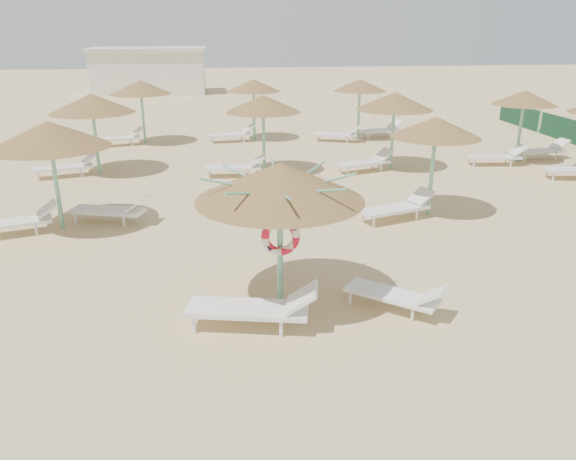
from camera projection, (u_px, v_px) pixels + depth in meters
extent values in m
plane|color=tan|center=(296.00, 310.00, 10.18)|extent=(120.00, 120.00, 0.00)
cylinder|color=#6CBB9B|center=(280.00, 247.00, 10.09)|extent=(0.11, 0.11, 2.23)
cone|color=olive|center=(280.00, 182.00, 9.67)|extent=(2.97, 2.97, 0.67)
cylinder|color=#6CBB9B|center=(280.00, 196.00, 9.76)|extent=(0.20, 0.20, 0.12)
cylinder|color=#6CBB9B|center=(319.00, 183.00, 9.77)|extent=(1.34, 0.04, 0.34)
cylinder|color=#6CBB9B|center=(303.00, 177.00, 10.19)|extent=(0.98, 0.98, 0.34)
cylinder|color=#6CBB9B|center=(276.00, 175.00, 10.32)|extent=(0.04, 1.34, 0.34)
cylinder|color=#6CBB9B|center=(250.00, 178.00, 10.08)|extent=(0.98, 0.98, 0.34)
cylinder|color=#6CBB9B|center=(240.00, 186.00, 9.60)|extent=(1.34, 0.04, 0.34)
cylinder|color=#6CBB9B|center=(254.00, 193.00, 9.18)|extent=(0.98, 0.98, 0.34)
cylinder|color=#6CBB9B|center=(285.00, 196.00, 9.05)|extent=(0.04, 1.34, 0.34)
cylinder|color=#6CBB9B|center=(312.00, 191.00, 9.29)|extent=(0.98, 0.98, 0.34)
torus|color=red|center=(281.00, 237.00, 9.92)|extent=(0.70, 0.15, 0.70)
cylinder|color=white|center=(194.00, 325.00, 9.39)|extent=(0.06, 0.06, 0.30)
cylinder|color=white|center=(202.00, 310.00, 9.89)|extent=(0.06, 0.06, 0.30)
cylinder|color=white|center=(281.00, 329.00, 9.28)|extent=(0.06, 0.06, 0.30)
cylinder|color=white|center=(284.00, 313.00, 9.78)|extent=(0.06, 0.06, 0.30)
cube|color=white|center=(248.00, 309.00, 9.51)|extent=(2.15, 1.08, 0.09)
cube|color=white|center=(302.00, 297.00, 9.35)|extent=(0.65, 0.74, 0.39)
cylinder|color=white|center=(350.00, 298.00, 10.37)|extent=(0.05, 0.05, 0.25)
cylinder|color=white|center=(361.00, 289.00, 10.73)|extent=(0.05, 0.05, 0.25)
cylinder|color=white|center=(412.00, 315.00, 9.77)|extent=(0.05, 0.05, 0.25)
cylinder|color=white|center=(421.00, 305.00, 10.13)|extent=(0.05, 0.05, 0.25)
cube|color=white|center=(392.00, 295.00, 10.14)|extent=(1.66, 1.50, 0.07)
cube|color=white|center=(433.00, 294.00, 9.69)|extent=(0.67, 0.69, 0.32)
cylinder|color=#6CBB9B|center=(56.00, 184.00, 13.90)|extent=(0.11, 0.11, 2.30)
cone|color=olive|center=(49.00, 134.00, 13.47)|extent=(2.85, 2.85, 0.64)
cylinder|color=#6CBB9B|center=(50.00, 144.00, 13.55)|extent=(0.20, 0.20, 0.12)
cylinder|color=white|center=(36.00, 230.00, 13.75)|extent=(0.06, 0.06, 0.28)
cylinder|color=white|center=(35.00, 224.00, 14.17)|extent=(0.06, 0.06, 0.28)
cube|color=white|center=(10.00, 223.00, 13.68)|extent=(2.00, 1.17, 0.08)
cube|color=white|center=(46.00, 209.00, 13.93)|extent=(0.64, 0.72, 0.36)
cylinder|color=white|center=(75.00, 218.00, 14.56)|extent=(0.06, 0.06, 0.28)
cylinder|color=white|center=(85.00, 212.00, 15.02)|extent=(0.06, 0.06, 0.28)
cylinder|color=white|center=(124.00, 221.00, 14.34)|extent=(0.06, 0.06, 0.28)
cylinder|color=white|center=(132.00, 215.00, 14.80)|extent=(0.06, 0.06, 0.28)
cube|color=white|center=(108.00, 211.00, 14.60)|extent=(2.00, 1.17, 0.08)
cube|color=white|center=(138.00, 204.00, 14.37)|extent=(0.64, 0.72, 0.36)
cylinder|color=#6CBB9B|center=(96.00, 140.00, 19.16)|extent=(0.11, 0.11, 2.30)
cone|color=olive|center=(92.00, 103.00, 18.73)|extent=(2.81, 2.81, 0.63)
cylinder|color=#6CBB9B|center=(92.00, 111.00, 18.81)|extent=(0.20, 0.20, 0.12)
cylinder|color=white|center=(38.00, 177.00, 18.48)|extent=(0.06, 0.06, 0.28)
cylinder|color=white|center=(38.00, 174.00, 18.91)|extent=(0.06, 0.06, 0.28)
cylinder|color=white|center=(81.00, 173.00, 19.00)|extent=(0.06, 0.06, 0.28)
cylinder|color=white|center=(80.00, 170.00, 19.43)|extent=(0.06, 0.06, 0.28)
cube|color=white|center=(63.00, 168.00, 18.94)|extent=(2.00, 1.14, 0.08)
cube|color=white|center=(89.00, 158.00, 19.18)|extent=(0.64, 0.71, 0.36)
cylinder|color=#6CBB9B|center=(143.00, 117.00, 23.99)|extent=(0.11, 0.11, 2.30)
cone|color=olive|center=(140.00, 87.00, 23.57)|extent=(2.57, 2.57, 0.58)
cylinder|color=#6CBB9B|center=(141.00, 93.00, 23.65)|extent=(0.20, 0.20, 0.12)
cylinder|color=white|center=(99.00, 145.00, 23.33)|extent=(0.06, 0.06, 0.28)
cylinder|color=white|center=(98.00, 143.00, 23.76)|extent=(0.06, 0.06, 0.28)
cylinder|color=white|center=(132.00, 143.00, 23.83)|extent=(0.06, 0.06, 0.28)
cylinder|color=white|center=(130.00, 141.00, 24.26)|extent=(0.06, 0.06, 0.28)
cube|color=white|center=(117.00, 138.00, 23.78)|extent=(2.00, 1.12, 0.08)
cube|color=white|center=(137.00, 131.00, 24.01)|extent=(0.63, 0.71, 0.36)
cylinder|color=#6CBB9B|center=(264.00, 140.00, 19.17)|extent=(0.11, 0.11, 2.30)
cone|color=olive|center=(263.00, 103.00, 18.75)|extent=(2.52, 2.52, 0.57)
cylinder|color=#6CBB9B|center=(263.00, 111.00, 18.83)|extent=(0.20, 0.20, 0.12)
cylinder|color=white|center=(209.00, 175.00, 18.73)|extent=(0.06, 0.06, 0.28)
cylinder|color=white|center=(210.00, 171.00, 19.20)|extent=(0.06, 0.06, 0.28)
cylinder|color=white|center=(249.00, 174.00, 18.82)|extent=(0.06, 0.06, 0.28)
cylinder|color=white|center=(249.00, 171.00, 19.29)|extent=(0.06, 0.06, 0.28)
cube|color=white|center=(233.00, 168.00, 18.96)|extent=(1.93, 0.73, 0.08)
cube|color=white|center=(258.00, 160.00, 18.93)|extent=(0.52, 0.63, 0.36)
cylinder|color=#6CBB9B|center=(254.00, 114.00, 24.78)|extent=(0.11, 0.11, 2.30)
cone|color=olive|center=(253.00, 85.00, 24.35)|extent=(2.33, 2.33, 0.53)
cylinder|color=#6CBB9B|center=(254.00, 91.00, 24.43)|extent=(0.20, 0.20, 0.12)
cylinder|color=white|center=(213.00, 141.00, 24.20)|extent=(0.06, 0.06, 0.28)
cylinder|color=white|center=(211.00, 139.00, 24.65)|extent=(0.06, 0.06, 0.28)
cylinder|color=white|center=(244.00, 139.00, 24.53)|extent=(0.06, 0.06, 0.28)
cylinder|color=white|center=(241.00, 137.00, 24.99)|extent=(0.06, 0.06, 0.28)
cube|color=white|center=(230.00, 135.00, 24.56)|extent=(1.97, 0.88, 0.08)
cube|color=white|center=(249.00, 128.00, 24.69)|extent=(0.57, 0.66, 0.36)
cylinder|color=#6CBB9B|center=(432.00, 173.00, 14.95)|extent=(0.11, 0.11, 2.30)
cone|color=olive|center=(436.00, 127.00, 14.52)|extent=(2.34, 2.34, 0.53)
cylinder|color=#6CBB9B|center=(435.00, 136.00, 14.60)|extent=(0.20, 0.20, 0.12)
cylinder|color=white|center=(374.00, 223.00, 14.25)|extent=(0.06, 0.06, 0.28)
cylinder|color=white|center=(363.00, 217.00, 14.68)|extent=(0.06, 0.06, 0.28)
cylinder|color=white|center=(417.00, 215.00, 14.80)|extent=(0.06, 0.06, 0.28)
cylinder|color=white|center=(405.00, 210.00, 15.23)|extent=(0.06, 0.06, 0.28)
cube|color=white|center=(394.00, 209.00, 14.73)|extent=(2.00, 1.19, 0.08)
cube|color=white|center=(421.00, 196.00, 14.99)|extent=(0.65, 0.72, 0.36)
cylinder|color=#6CBB9B|center=(392.00, 136.00, 19.79)|extent=(0.11, 0.11, 2.30)
cone|color=olive|center=(395.00, 101.00, 19.36)|extent=(2.65, 2.65, 0.60)
cylinder|color=#6CBB9B|center=(394.00, 108.00, 19.44)|extent=(0.20, 0.20, 0.12)
cylinder|color=white|center=(348.00, 172.00, 19.09)|extent=(0.06, 0.06, 0.28)
cylinder|color=white|center=(340.00, 169.00, 19.51)|extent=(0.06, 0.06, 0.28)
cylinder|color=white|center=(381.00, 168.00, 19.65)|extent=(0.06, 0.06, 0.28)
cylinder|color=white|center=(373.00, 165.00, 20.07)|extent=(0.06, 0.06, 0.28)
cube|color=white|center=(364.00, 163.00, 19.57)|extent=(2.00, 1.20, 0.08)
cube|color=white|center=(384.00, 154.00, 19.84)|extent=(0.65, 0.72, 0.36)
cylinder|color=#6CBB9B|center=(359.00, 113.00, 24.87)|extent=(0.11, 0.11, 2.30)
cone|color=olive|center=(360.00, 85.00, 24.45)|extent=(2.29, 2.29, 0.52)
cylinder|color=#6CBB9B|center=(360.00, 90.00, 24.53)|extent=(0.20, 0.20, 0.12)
cylinder|color=white|center=(317.00, 139.00, 24.64)|extent=(0.06, 0.06, 0.28)
cylinder|color=white|center=(318.00, 137.00, 25.10)|extent=(0.06, 0.06, 0.28)
cylinder|color=white|center=(347.00, 140.00, 24.38)|extent=(0.06, 0.06, 0.28)
cylinder|color=white|center=(349.00, 138.00, 24.84)|extent=(0.06, 0.06, 0.28)
cube|color=white|center=(336.00, 134.00, 24.65)|extent=(2.00, 1.20, 0.08)
cube|color=white|center=(355.00, 130.00, 24.41)|extent=(0.65, 0.72, 0.36)
cylinder|color=white|center=(368.00, 137.00, 25.09)|extent=(0.06, 0.06, 0.28)
cylinder|color=white|center=(362.00, 135.00, 25.51)|extent=(0.06, 0.06, 0.28)
cylinder|color=white|center=(393.00, 134.00, 25.65)|extent=(0.06, 0.06, 0.28)
cylinder|color=white|center=(386.00, 132.00, 26.07)|extent=(0.06, 0.06, 0.28)
cube|color=white|center=(380.00, 130.00, 25.57)|extent=(2.00, 1.20, 0.08)
cube|color=white|center=(395.00, 124.00, 25.84)|extent=(0.65, 0.72, 0.36)
cylinder|color=#6CBB9B|center=(520.00, 131.00, 20.72)|extent=(0.11, 0.11, 2.30)
cone|color=olive|center=(525.00, 98.00, 20.30)|extent=(2.30, 2.30, 0.52)
cylinder|color=#6CBB9B|center=(524.00, 104.00, 20.38)|extent=(0.20, 0.20, 0.12)
cylinder|color=white|center=(474.00, 163.00, 20.32)|extent=(0.06, 0.06, 0.28)
cylinder|color=white|center=(469.00, 160.00, 20.79)|extent=(0.06, 0.06, 0.28)
cylinder|color=white|center=(511.00, 163.00, 20.34)|extent=(0.06, 0.06, 0.28)
cylinder|color=white|center=(506.00, 160.00, 20.81)|extent=(0.06, 0.06, 0.28)
cube|color=white|center=(494.00, 157.00, 20.51)|extent=(1.96, 0.82, 0.08)
cube|color=white|center=(518.00, 150.00, 20.44)|extent=(0.55, 0.65, 0.36)
cylinder|color=white|center=(525.00, 158.00, 21.08)|extent=(0.06, 0.06, 0.28)
cylinder|color=white|center=(517.00, 155.00, 21.53)|extent=(0.06, 0.06, 0.28)
cylinder|color=white|center=(556.00, 156.00, 21.38)|extent=(0.06, 0.06, 0.28)
cylinder|color=white|center=(547.00, 154.00, 21.83)|extent=(0.06, 0.06, 0.28)
cube|color=white|center=(540.00, 151.00, 21.42)|extent=(1.96, 0.82, 0.08)
cube|color=white|center=(560.00, 144.00, 21.53)|extent=(0.55, 0.65, 0.36)
cylinder|color=white|center=(553.00, 177.00, 18.51)|extent=(0.06, 0.06, 0.28)
cylinder|color=white|center=(547.00, 173.00, 18.98)|extent=(0.06, 0.06, 0.28)
cube|color=white|center=(575.00, 170.00, 18.67)|extent=(1.97, 0.89, 0.08)
cube|color=silver|center=(149.00, 72.00, 41.52)|extent=(8.00, 4.00, 3.00)
cube|color=beige|center=(148.00, 49.00, 40.96)|extent=(8.40, 4.40, 0.25)
cube|color=#194C30|center=(565.00, 130.00, 24.72)|extent=(0.08, 3.80, 1.00)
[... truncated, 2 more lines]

